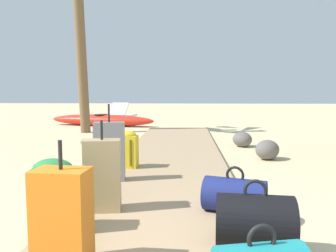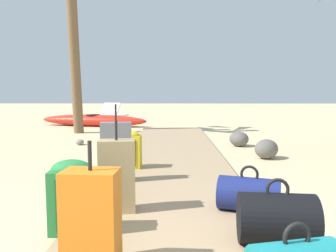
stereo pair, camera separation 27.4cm
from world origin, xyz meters
name	(u,v)px [view 2 (the right image)]	position (x,y,z in m)	size (l,w,h in m)	color
ground_plane	(172,175)	(0.00, 3.72, 0.00)	(60.00, 60.00, 0.00)	#CCB789
boardwalk	(172,159)	(0.00, 4.64, 0.04)	(1.71, 9.29, 0.08)	tan
suitcase_tan	(117,176)	(-0.49, 2.07, 0.41)	(0.35, 0.24, 0.83)	tan
backpack_yellow	(131,148)	(-0.59, 3.83, 0.36)	(0.31, 0.24, 0.53)	gold
duffel_bag_black	(277,218)	(0.74, 1.43, 0.26)	(0.57, 0.41, 0.47)	black
duffel_bag_navy	(249,194)	(0.70, 2.07, 0.24)	(0.61, 0.47, 0.42)	navy
suitcase_orange	(92,221)	(-0.48, 1.04, 0.39)	(0.34, 0.24, 0.79)	orange
backpack_green	(73,194)	(-0.76, 1.60, 0.38)	(0.34, 0.24, 0.57)	#237538
suitcase_grey	(117,152)	(-0.67, 3.10, 0.44)	(0.39, 0.22, 0.93)	slate
lounge_chair	(115,114)	(-2.14, 11.59, 0.33)	(0.82, 1.63, 0.77)	white
kayak	(93,120)	(-2.68, 10.50, 0.20)	(3.86, 1.52, 0.40)	red
rock_left_near	(111,137)	(-1.45, 6.94, 0.11)	(0.37, 0.31, 0.21)	gray
rock_left_far	(80,142)	(-2.02, 6.41, 0.06)	(0.22, 0.17, 0.12)	gray
rock_right_mid	(267,149)	(1.64, 4.91, 0.17)	(0.44, 0.38, 0.34)	#5B5651
rock_right_near	(239,139)	(1.44, 6.26, 0.16)	(0.43, 0.39, 0.32)	#5B5651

